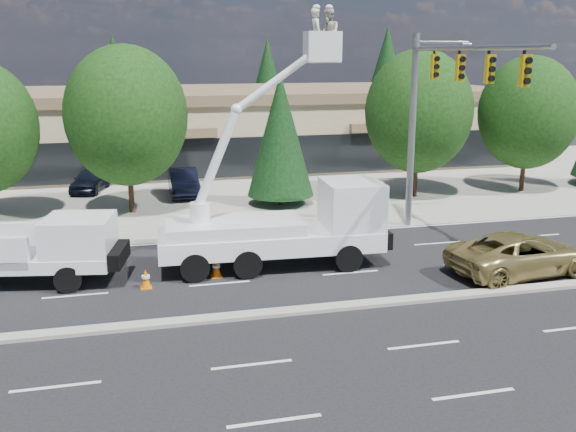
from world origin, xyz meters
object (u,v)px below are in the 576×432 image
object	(u,v)px
signal_mast	(435,102)
utility_pickup	(37,256)
minivan	(520,254)
bucket_truck	(289,215)

from	to	relation	value
signal_mast	utility_pickup	xyz separation A→B (m)	(-16.38, -2.15, -5.05)
signal_mast	utility_pickup	bearing A→B (deg)	-172.53
signal_mast	minivan	size ratio (longest dim) A/B	1.80
signal_mast	minivan	bearing A→B (deg)	-77.98
signal_mast	bucket_truck	distance (m)	8.49
signal_mast	minivan	world-z (taller)	signal_mast
signal_mast	minivan	xyz separation A→B (m)	(1.15, -5.42, -5.27)
utility_pickup	bucket_truck	bearing A→B (deg)	8.88
signal_mast	utility_pickup	world-z (taller)	signal_mast
utility_pickup	minivan	world-z (taller)	utility_pickup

